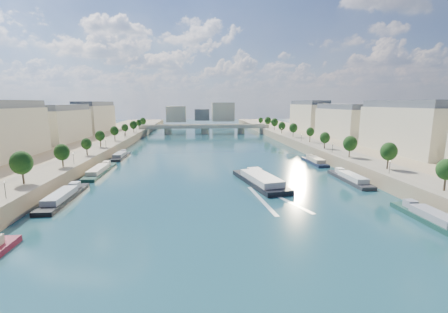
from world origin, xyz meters
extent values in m
plane|color=#0B2B34|center=(0.00, 100.00, 0.00)|extent=(700.00, 700.00, 0.00)
cube|color=#9E8460|center=(-72.00, 100.00, 2.50)|extent=(44.00, 520.00, 5.00)
cube|color=#9E8460|center=(72.00, 100.00, 2.50)|extent=(44.00, 520.00, 5.00)
cube|color=gray|center=(-57.00, 100.00, 5.05)|extent=(14.00, 520.00, 0.10)
cube|color=gray|center=(57.00, 100.00, 5.05)|extent=(14.00, 520.00, 0.10)
cylinder|color=#382B1E|center=(-55.00, 42.00, 6.91)|extent=(0.50, 0.50, 3.82)
ellipsoid|color=black|center=(-55.00, 42.00, 10.50)|extent=(4.80, 4.80, 5.52)
cylinder|color=#382B1E|center=(-55.00, 66.00, 6.91)|extent=(0.50, 0.50, 3.82)
ellipsoid|color=black|center=(-55.00, 66.00, 10.50)|extent=(4.80, 4.80, 5.52)
cylinder|color=#382B1E|center=(-55.00, 90.00, 6.91)|extent=(0.50, 0.50, 3.82)
ellipsoid|color=black|center=(-55.00, 90.00, 10.50)|extent=(4.80, 4.80, 5.52)
cylinder|color=#382B1E|center=(-55.00, 114.00, 6.91)|extent=(0.50, 0.50, 3.82)
ellipsoid|color=black|center=(-55.00, 114.00, 10.50)|extent=(4.80, 4.80, 5.52)
cylinder|color=#382B1E|center=(-55.00, 138.00, 6.91)|extent=(0.50, 0.50, 3.82)
ellipsoid|color=black|center=(-55.00, 138.00, 10.50)|extent=(4.80, 4.80, 5.52)
cylinder|color=#382B1E|center=(-55.00, 162.00, 6.91)|extent=(0.50, 0.50, 3.82)
ellipsoid|color=black|center=(-55.00, 162.00, 10.50)|extent=(4.80, 4.80, 5.52)
cylinder|color=#382B1E|center=(-55.00, 186.00, 6.91)|extent=(0.50, 0.50, 3.82)
ellipsoid|color=black|center=(-55.00, 186.00, 10.50)|extent=(4.80, 4.80, 5.52)
cylinder|color=#382B1E|center=(-55.00, 210.00, 6.91)|extent=(0.50, 0.50, 3.82)
ellipsoid|color=black|center=(-55.00, 210.00, 10.50)|extent=(4.80, 4.80, 5.52)
cylinder|color=#382B1E|center=(-55.00, 234.00, 6.91)|extent=(0.50, 0.50, 3.82)
ellipsoid|color=black|center=(-55.00, 234.00, 10.50)|extent=(4.80, 4.80, 5.52)
cylinder|color=#382B1E|center=(55.00, 26.00, 6.91)|extent=(0.50, 0.50, 3.82)
cylinder|color=#382B1E|center=(55.00, 50.00, 6.91)|extent=(0.50, 0.50, 3.82)
ellipsoid|color=black|center=(55.00, 50.00, 10.50)|extent=(4.80, 4.80, 5.52)
cylinder|color=#382B1E|center=(55.00, 74.00, 6.91)|extent=(0.50, 0.50, 3.82)
ellipsoid|color=black|center=(55.00, 74.00, 10.50)|extent=(4.80, 4.80, 5.52)
cylinder|color=#382B1E|center=(55.00, 98.00, 6.91)|extent=(0.50, 0.50, 3.82)
ellipsoid|color=black|center=(55.00, 98.00, 10.50)|extent=(4.80, 4.80, 5.52)
cylinder|color=#382B1E|center=(55.00, 122.00, 6.91)|extent=(0.50, 0.50, 3.82)
ellipsoid|color=black|center=(55.00, 122.00, 10.50)|extent=(4.80, 4.80, 5.52)
cylinder|color=#382B1E|center=(55.00, 146.00, 6.91)|extent=(0.50, 0.50, 3.82)
ellipsoid|color=black|center=(55.00, 146.00, 10.50)|extent=(4.80, 4.80, 5.52)
cylinder|color=#382B1E|center=(55.00, 170.00, 6.91)|extent=(0.50, 0.50, 3.82)
ellipsoid|color=black|center=(55.00, 170.00, 10.50)|extent=(4.80, 4.80, 5.52)
cylinder|color=#382B1E|center=(55.00, 194.00, 6.91)|extent=(0.50, 0.50, 3.82)
ellipsoid|color=black|center=(55.00, 194.00, 10.50)|extent=(4.80, 4.80, 5.52)
cylinder|color=#382B1E|center=(55.00, 218.00, 6.91)|extent=(0.50, 0.50, 3.82)
ellipsoid|color=black|center=(55.00, 218.00, 10.50)|extent=(4.80, 4.80, 5.52)
cylinder|color=#382B1E|center=(55.00, 242.00, 6.91)|extent=(0.50, 0.50, 3.82)
ellipsoid|color=black|center=(55.00, 242.00, 10.50)|extent=(4.80, 4.80, 5.52)
cylinder|color=black|center=(-52.50, 30.00, 7.00)|extent=(0.14, 0.14, 4.00)
sphere|color=#FFE5B2|center=(-52.50, 30.00, 9.10)|extent=(0.36, 0.36, 0.36)
cylinder|color=black|center=(-52.50, 70.00, 7.00)|extent=(0.14, 0.14, 4.00)
sphere|color=#FFE5B2|center=(-52.50, 70.00, 9.10)|extent=(0.36, 0.36, 0.36)
cylinder|color=black|center=(-52.50, 110.00, 7.00)|extent=(0.14, 0.14, 4.00)
sphere|color=#FFE5B2|center=(-52.50, 110.00, 9.10)|extent=(0.36, 0.36, 0.36)
cylinder|color=black|center=(-52.50, 150.00, 7.00)|extent=(0.14, 0.14, 4.00)
sphere|color=#FFE5B2|center=(-52.50, 150.00, 9.10)|extent=(0.36, 0.36, 0.36)
cylinder|color=black|center=(-52.50, 190.00, 7.00)|extent=(0.14, 0.14, 4.00)
sphere|color=#FFE5B2|center=(-52.50, 190.00, 9.10)|extent=(0.36, 0.36, 0.36)
cylinder|color=black|center=(52.50, 45.00, 7.00)|extent=(0.14, 0.14, 4.00)
sphere|color=#FFE5B2|center=(52.50, 45.00, 9.10)|extent=(0.36, 0.36, 0.36)
cylinder|color=black|center=(52.50, 85.00, 7.00)|extent=(0.14, 0.14, 4.00)
sphere|color=#FFE5B2|center=(52.50, 85.00, 9.10)|extent=(0.36, 0.36, 0.36)
cylinder|color=black|center=(52.50, 125.00, 7.00)|extent=(0.14, 0.14, 4.00)
sphere|color=#FFE5B2|center=(52.50, 125.00, 9.10)|extent=(0.36, 0.36, 0.36)
cylinder|color=black|center=(52.50, 165.00, 7.00)|extent=(0.14, 0.14, 4.00)
sphere|color=#FFE5B2|center=(52.50, 165.00, 9.10)|extent=(0.36, 0.36, 0.36)
cylinder|color=black|center=(52.50, 205.00, 7.00)|extent=(0.14, 0.14, 4.00)
sphere|color=#FFE5B2|center=(52.50, 205.00, 9.10)|extent=(0.36, 0.36, 0.36)
cube|color=beige|center=(-85.00, 141.00, 15.00)|extent=(16.00, 52.00, 20.00)
cube|color=#474C54|center=(-85.00, 141.00, 26.60)|extent=(14.72, 50.44, 3.20)
cube|color=beige|center=(-85.00, 199.00, 15.00)|extent=(16.00, 52.00, 20.00)
cube|color=#474C54|center=(-85.00, 199.00, 26.60)|extent=(14.72, 50.44, 3.20)
cube|color=beige|center=(85.00, 83.00, 15.00)|extent=(16.00, 52.00, 20.00)
cube|color=#474C54|center=(85.00, 83.00, 26.60)|extent=(14.72, 50.44, 3.20)
cube|color=beige|center=(85.00, 141.00, 15.00)|extent=(16.00, 52.00, 20.00)
cube|color=#474C54|center=(85.00, 141.00, 26.60)|extent=(14.72, 50.44, 3.20)
cube|color=beige|center=(85.00, 199.00, 15.00)|extent=(16.00, 52.00, 20.00)
cube|color=#474C54|center=(85.00, 199.00, 26.60)|extent=(14.72, 50.44, 3.20)
cube|color=beige|center=(-30.00, 310.00, 14.00)|extent=(22.00, 18.00, 18.00)
cube|color=beige|center=(25.00, 320.00, 16.00)|extent=(26.00, 20.00, 22.00)
cube|color=#474C54|center=(0.00, 335.00, 12.00)|extent=(18.00, 16.00, 14.00)
cube|color=#C1B79E|center=(0.00, 220.67, 6.20)|extent=(112.00, 11.00, 2.20)
cube|color=#C1B79E|center=(0.00, 215.67, 7.70)|extent=(112.00, 0.80, 0.90)
cube|color=#C1B79E|center=(0.00, 225.67, 7.70)|extent=(112.00, 0.80, 0.90)
cylinder|color=#C1B79E|center=(-32.00, 220.67, 2.50)|extent=(6.40, 6.40, 5.00)
cylinder|color=#C1B79E|center=(0.00, 220.67, 2.50)|extent=(6.40, 6.40, 5.00)
cylinder|color=#C1B79E|center=(32.00, 220.67, 2.50)|extent=(6.40, 6.40, 5.00)
cube|color=#C1B79E|center=(-52.00, 220.67, 2.50)|extent=(6.00, 12.00, 5.00)
cube|color=#C1B79E|center=(52.00, 220.67, 2.50)|extent=(6.00, 12.00, 5.00)
cube|color=black|center=(13.31, 55.36, 0.50)|extent=(14.94, 31.88, 2.20)
cube|color=silver|center=(13.31, 52.90, 2.58)|extent=(11.17, 21.03, 1.98)
cube|color=silver|center=(13.31, 64.58, 2.50)|extent=(5.06, 4.52, 1.80)
cube|color=silver|center=(10.11, 38.36, 0.02)|extent=(3.43, 26.01, 0.04)
cube|color=silver|center=(16.51, 38.36, 0.02)|extent=(9.57, 24.98, 0.04)
cube|color=black|center=(-45.50, 43.57, 0.30)|extent=(5.00, 26.43, 1.80)
cube|color=#A3A6AF|center=(-45.50, 41.45, 2.00)|extent=(4.10, 14.54, 1.60)
cube|color=#A3A6AF|center=(-45.50, 51.50, 2.10)|extent=(2.50, 3.17, 1.80)
cube|color=#183C30|center=(-45.50, 76.40, 0.30)|extent=(5.00, 29.48, 1.80)
cube|color=beige|center=(-45.50, 74.04, 2.00)|extent=(4.10, 16.21, 1.60)
cube|color=beige|center=(-45.50, 85.24, 2.10)|extent=(2.50, 3.54, 1.80)
cube|color=#27272A|center=(-45.50, 109.18, 0.30)|extent=(5.00, 22.27, 1.80)
cube|color=gray|center=(-45.50, 107.40, 2.00)|extent=(4.10, 12.25, 1.60)
cube|color=gray|center=(-45.50, 115.86, 2.10)|extent=(2.50, 2.67, 1.80)
cube|color=#193F36|center=(45.50, 19.47, 0.30)|extent=(5.00, 20.68, 1.80)
cube|color=gray|center=(45.50, 17.82, 2.00)|extent=(4.10, 11.37, 1.60)
cube|color=gray|center=(45.50, 25.67, 2.10)|extent=(2.50, 2.48, 1.80)
cube|color=#2C2B2E|center=(45.50, 55.74, 0.30)|extent=(5.00, 24.86, 1.80)
cube|color=silver|center=(45.50, 53.75, 2.00)|extent=(4.10, 13.67, 1.60)
cube|color=silver|center=(45.50, 63.20, 2.10)|extent=(2.50, 2.98, 1.80)
cube|color=#171F34|center=(45.50, 87.16, 0.30)|extent=(5.00, 20.98, 1.80)
cube|color=beige|center=(45.50, 85.48, 2.00)|extent=(4.10, 11.54, 1.60)
cube|color=beige|center=(45.50, 93.45, 2.10)|extent=(2.50, 2.52, 1.80)
camera|label=1|loc=(-8.11, -41.55, 27.22)|focal=24.00mm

